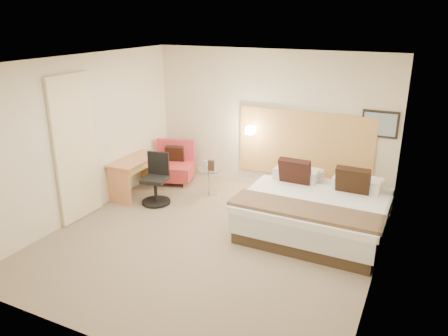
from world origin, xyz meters
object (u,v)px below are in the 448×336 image
at_px(bed, 316,210).
at_px(lounge_chair, 174,166).
at_px(side_table, 209,180).
at_px(desk, 136,166).
at_px(desk_chair, 156,183).

height_order(bed, lounge_chair, bed).
height_order(side_table, desk, desk).
xyz_separation_m(bed, lounge_chair, (-3.21, 0.86, -0.01)).
xyz_separation_m(side_table, desk_chair, (-0.68, -0.79, 0.10)).
bearing_deg(bed, desk_chair, -175.60).
bearing_deg(desk, desk_chair, -17.78).
bearing_deg(desk_chair, desk, 162.22).
relative_size(side_table, desk_chair, 0.58).
xyz_separation_m(bed, side_table, (-2.23, 0.56, -0.07)).
bearing_deg(desk, bed, 0.71).
distance_m(lounge_chair, desk_chair, 1.13).
distance_m(lounge_chair, desk, 0.97).
bearing_deg(bed, desk, -179.29).
relative_size(bed, side_table, 4.13).
bearing_deg(lounge_chair, bed, -15.01).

